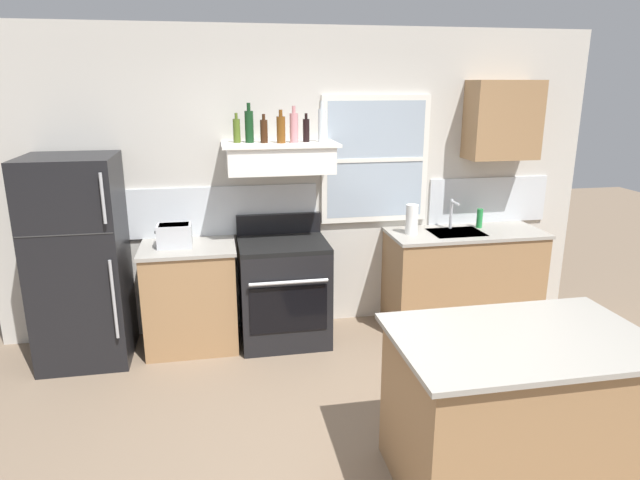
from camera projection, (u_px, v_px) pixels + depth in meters
name	position (u px, v px, depth m)	size (l,w,h in m)	color
ground_plane	(366.00, 471.00, 3.30)	(16.00, 16.00, 0.00)	#7A6651
back_wall	(308.00, 183.00, 5.04)	(5.40, 0.11, 2.70)	beige
refrigerator	(80.00, 261.00, 4.47)	(0.70, 0.72, 1.69)	black
counter_left_of_stove	(191.00, 296.00, 4.78)	(0.79, 0.63, 0.91)	#9E754C
toaster	(175.00, 235.00, 4.60)	(0.30, 0.20, 0.19)	silver
stove_range	(284.00, 290.00, 4.89)	(0.76, 0.69, 1.09)	black
range_hood_shelf	(280.00, 157.00, 4.66)	(0.96, 0.52, 0.24)	white
bottle_olive_oil_square	(237.00, 130.00, 4.59)	(0.06, 0.06, 0.24)	#4C601E
bottle_dark_green_wine	(249.00, 126.00, 4.59)	(0.07, 0.07, 0.32)	#143819
bottle_brown_stout	(264.00, 131.00, 4.58)	(0.06, 0.06, 0.23)	#381E0F
bottle_amber_wine	(281.00, 129.00, 4.56)	(0.07, 0.07, 0.27)	brown
bottle_rose_pink	(294.00, 127.00, 4.58)	(0.07, 0.07, 0.30)	#C67F84
bottle_balsamic_dark	(306.00, 130.00, 4.65)	(0.06, 0.06, 0.24)	black
bottle_clear_tall	(322.00, 125.00, 4.65)	(0.06, 0.06, 0.34)	silver
counter_right_with_sink	(462.00, 277.00, 5.23)	(1.43, 0.63, 0.91)	#9E754C
sink_faucet	(452.00, 211.00, 5.13)	(0.03, 0.17, 0.28)	silver
paper_towel_roll	(412.00, 219.00, 4.98)	(0.11, 0.11, 0.27)	white
dish_soap_bottle	(480.00, 218.00, 5.21)	(0.06, 0.06, 0.18)	#268C3F
kitchen_island	(515.00, 410.00, 3.11)	(1.40, 0.90, 0.91)	#9E754C
upper_cabinet_right	(503.00, 120.00, 5.03)	(0.64, 0.32, 0.70)	#9E754C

